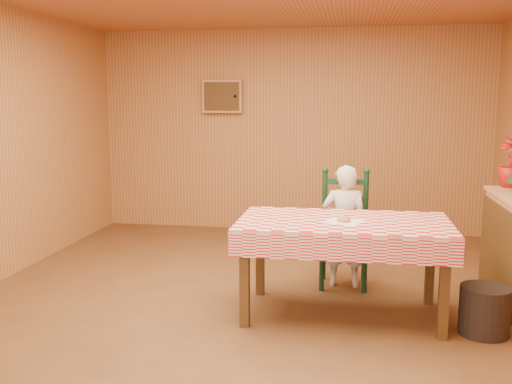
# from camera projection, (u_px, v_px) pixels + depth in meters

# --- Properties ---
(ground) EXTENTS (6.00, 6.00, 0.00)m
(ground) POSITION_uv_depth(u_px,v_px,m) (252.00, 311.00, 4.65)
(ground) COLOR brown
(ground) RESTS_ON ground
(cabin_walls) EXTENTS (5.10, 6.05, 2.65)m
(cabin_walls) POSITION_uv_depth(u_px,v_px,m) (262.00, 85.00, 4.88)
(cabin_walls) COLOR #B67942
(cabin_walls) RESTS_ON ground
(dining_table) EXTENTS (1.66, 0.96, 0.77)m
(dining_table) POSITION_uv_depth(u_px,v_px,m) (343.00, 231.00, 4.46)
(dining_table) COLOR #513315
(dining_table) RESTS_ON ground
(ladder_chair) EXTENTS (0.44, 0.40, 1.08)m
(ladder_chair) POSITION_uv_depth(u_px,v_px,m) (344.00, 231.00, 5.26)
(ladder_chair) COLOR black
(ladder_chair) RESTS_ON ground
(seated_child) EXTENTS (0.41, 0.27, 1.12)m
(seated_child) POSITION_uv_depth(u_px,v_px,m) (344.00, 226.00, 5.19)
(seated_child) COLOR white
(seated_child) RESTS_ON ground
(napkin) EXTENTS (0.33, 0.33, 0.00)m
(napkin) POSITION_uv_depth(u_px,v_px,m) (344.00, 221.00, 4.40)
(napkin) COLOR white
(napkin) RESTS_ON dining_table
(donut) EXTENTS (0.13, 0.13, 0.04)m
(donut) POSITION_uv_depth(u_px,v_px,m) (344.00, 219.00, 4.40)
(donut) COLOR #C99148
(donut) RESTS_ON napkin
(storage_bin) EXTENTS (0.44, 0.44, 0.36)m
(storage_bin) POSITION_uv_depth(u_px,v_px,m) (484.00, 311.00, 4.16)
(storage_bin) COLOR black
(storage_bin) RESTS_ON ground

